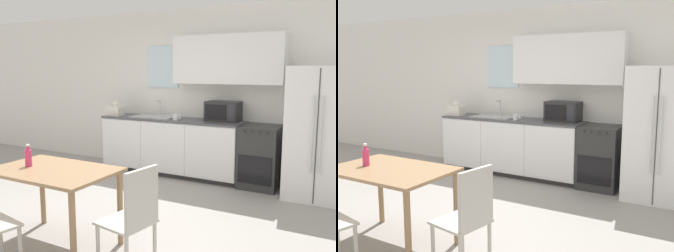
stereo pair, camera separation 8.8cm
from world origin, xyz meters
The scene contains 12 objects.
ground_plane centered at (0.00, 0.00, 0.00)m, with size 12.00×12.00×0.00m, color gray.
wall_back centered at (0.09, 2.39, 1.44)m, with size 12.00×0.38×2.70m.
kitchen_counter centered at (-0.37, 2.09, 0.47)m, with size 2.41×0.63×0.92m.
oven_range centered at (1.11, 2.09, 0.45)m, with size 0.56×0.62×0.91m.
refrigerator centered at (1.92, 2.01, 0.88)m, with size 0.82×0.80×1.76m.
kitchen_sink centered at (-0.70, 2.09, 0.94)m, with size 0.72×0.45×0.28m.
microwave centered at (0.48, 2.20, 1.08)m, with size 0.52×0.33×0.31m.
coffee_mug centered at (-0.21, 1.95, 0.97)m, with size 0.13×0.09×0.09m.
grocery_bag_0 centered at (-1.40, 1.98, 1.03)m, with size 0.24×0.20×0.26m.
dining_table centered at (-0.13, -0.74, 0.66)m, with size 1.18×0.78×0.77m.
dining_chair_side centered at (0.84, -0.80, 0.54)m, with size 0.46×0.46×0.93m.
drink_bottle centered at (-0.41, -0.78, 0.86)m, with size 0.07×0.07×0.22m.
Camera 2 is at (2.58, -3.20, 1.71)m, focal length 40.00 mm.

